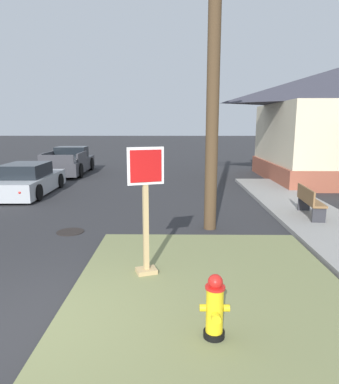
# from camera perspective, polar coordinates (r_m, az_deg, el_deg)

# --- Properties ---
(ground_plane) EXTENTS (160.00, 160.00, 0.00)m
(ground_plane) POSITION_cam_1_polar(r_m,az_deg,el_deg) (5.45, -22.18, -20.27)
(ground_plane) COLOR #2B2B2D
(grass_corner_patch) EXTENTS (4.60, 5.24, 0.08)m
(grass_corner_patch) POSITION_cam_1_polar(r_m,az_deg,el_deg) (6.23, 6.53, -14.90)
(grass_corner_patch) COLOR olive
(grass_corner_patch) RESTS_ON ground
(sidewalk_strip) EXTENTS (2.20, 15.10, 0.12)m
(sidewalk_strip) POSITION_cam_1_polar(r_m,az_deg,el_deg) (10.56, 23.76, -4.68)
(sidewalk_strip) COLOR gray
(sidewalk_strip) RESTS_ON ground
(fire_hydrant) EXTENTS (0.38, 0.34, 0.85)m
(fire_hydrant) POSITION_cam_1_polar(r_m,az_deg,el_deg) (4.64, 7.46, -18.49)
(fire_hydrant) COLOR black
(fire_hydrant) RESTS_ON grass_corner_patch
(stop_sign) EXTENTS (0.62, 0.38, 2.31)m
(stop_sign) POSITION_cam_1_polar(r_m,az_deg,el_deg) (6.16, -3.92, -3.91)
(stop_sign) COLOR tan
(stop_sign) RESTS_ON grass_corner_patch
(manhole_cover) EXTENTS (0.70, 0.70, 0.02)m
(manhole_cover) POSITION_cam_1_polar(r_m,az_deg,el_deg) (9.43, -16.05, -6.32)
(manhole_cover) COLOR black
(manhole_cover) RESTS_ON ground
(parked_sedan_silver) EXTENTS (1.93, 4.40, 1.25)m
(parked_sedan_silver) POSITION_cam_1_polar(r_m,az_deg,el_deg) (14.94, -22.29, 1.74)
(parked_sedan_silver) COLOR #ADB2B7
(parked_sedan_silver) RESTS_ON ground
(pickup_truck_charcoal) EXTENTS (2.25, 5.13, 1.48)m
(pickup_truck_charcoal) POSITION_cam_1_polar(r_m,az_deg,el_deg) (20.42, -16.18, 4.66)
(pickup_truck_charcoal) COLOR #38383D
(pickup_truck_charcoal) RESTS_ON ground
(street_bench) EXTENTS (0.51, 1.55, 0.85)m
(street_bench) POSITION_cam_1_polar(r_m,az_deg,el_deg) (10.84, 22.09, -1.29)
(street_bench) COLOR brown
(street_bench) RESTS_ON sidewalk_strip
(utility_pole) EXTENTS (1.83, 0.32, 9.52)m
(utility_pole) POSITION_cam_1_polar(r_m,az_deg,el_deg) (9.27, 7.41, 24.59)
(utility_pole) COLOR #4C3823
(utility_pole) RESTS_ON ground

